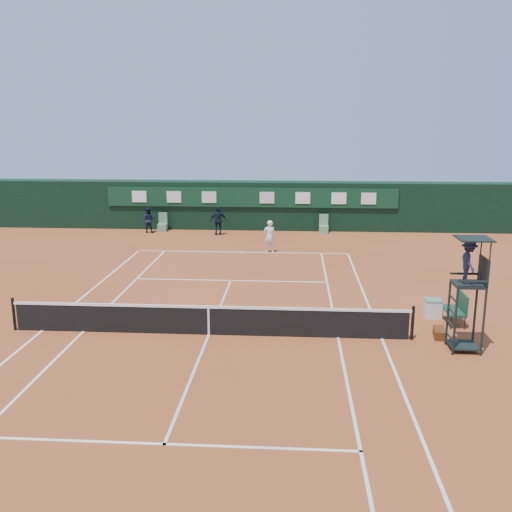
% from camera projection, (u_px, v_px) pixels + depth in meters
% --- Properties ---
extents(ground, '(90.00, 90.00, 0.00)m').
position_uv_depth(ground, '(209.00, 335.00, 18.26)').
color(ground, '#A84D27').
rests_on(ground, ground).
extents(court_lines, '(11.05, 23.85, 0.01)m').
position_uv_depth(court_lines, '(209.00, 334.00, 18.26)').
color(court_lines, white).
rests_on(court_lines, ground).
extents(tennis_net, '(12.90, 0.10, 1.10)m').
position_uv_depth(tennis_net, '(209.00, 320.00, 18.15)').
color(tennis_net, black).
rests_on(tennis_net, ground).
extents(back_wall, '(40.00, 1.65, 3.00)m').
position_uv_depth(back_wall, '(252.00, 205.00, 36.12)').
color(back_wall, black).
rests_on(back_wall, ground).
extents(linesman_chair_left, '(0.55, 0.50, 1.15)m').
position_uv_depth(linesman_chair_left, '(163.00, 226.00, 35.53)').
color(linesman_chair_left, '#5C8D67').
rests_on(linesman_chair_left, ground).
extents(linesman_chair_right, '(0.55, 0.50, 1.15)m').
position_uv_depth(linesman_chair_right, '(324.00, 228.00, 34.88)').
color(linesman_chair_right, '#629769').
rests_on(linesman_chair_right, ground).
extents(umpire_chair, '(0.96, 0.95, 3.42)m').
position_uv_depth(umpire_chair, '(469.00, 270.00, 16.48)').
color(umpire_chair, black).
rests_on(umpire_chair, ground).
extents(player_bench, '(0.55, 1.20, 1.10)m').
position_uv_depth(player_bench, '(458.00, 307.00, 19.13)').
color(player_bench, '#173928').
rests_on(player_bench, ground).
extents(tennis_bag, '(0.43, 0.78, 0.28)m').
position_uv_depth(tennis_bag, '(439.00, 333.00, 18.02)').
color(tennis_bag, black).
rests_on(tennis_bag, ground).
extents(cooler, '(0.57, 0.57, 0.65)m').
position_uv_depth(cooler, '(433.00, 308.00, 19.85)').
color(cooler, silver).
rests_on(cooler, ground).
extents(tennis_ball, '(0.06, 0.06, 0.06)m').
position_uv_depth(tennis_ball, '(224.00, 286.00, 23.50)').
color(tennis_ball, '#C0DE33').
rests_on(tennis_ball, ground).
extents(player, '(0.67, 0.48, 1.70)m').
position_uv_depth(player, '(270.00, 236.00, 29.59)').
color(player, white).
rests_on(player, ground).
extents(ball_kid_left, '(0.83, 0.69, 1.56)m').
position_uv_depth(ball_kid_left, '(148.00, 220.00, 34.98)').
color(ball_kid_left, black).
rests_on(ball_kid_left, ground).
extents(ball_kid_right, '(1.09, 0.70, 1.73)m').
position_uv_depth(ball_kid_right, '(218.00, 221.00, 34.21)').
color(ball_kid_right, black).
rests_on(ball_kid_right, ground).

